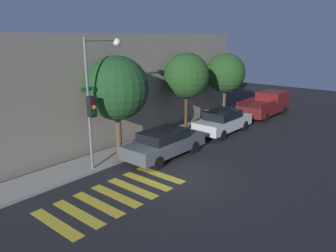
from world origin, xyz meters
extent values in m
plane|color=black|center=(0.00, 0.00, 0.00)|extent=(60.00, 60.00, 0.00)
cube|color=gray|center=(0.00, 4.13, 0.07)|extent=(26.00, 1.87, 0.14)
cube|color=gray|center=(0.00, 8.47, 3.07)|extent=(26.00, 6.00, 6.13)
cube|color=gold|center=(-5.53, 0.80, 0.00)|extent=(0.45, 2.60, 0.00)
cube|color=gold|center=(-4.66, 0.80, 0.00)|extent=(0.45, 2.60, 0.00)
cube|color=gold|center=(-3.80, 0.80, 0.00)|extent=(0.45, 2.60, 0.00)
cube|color=gold|center=(-2.93, 0.80, 0.00)|extent=(0.45, 2.60, 0.00)
cube|color=gold|center=(-2.06, 0.80, 0.00)|extent=(0.45, 2.60, 0.00)
cube|color=gold|center=(-1.20, 0.80, 0.00)|extent=(0.45, 2.60, 0.00)
cube|color=gold|center=(-0.33, 0.80, 0.00)|extent=(0.45, 2.60, 0.00)
cylinder|color=slate|center=(-2.00, 3.45, 2.99)|extent=(0.12, 0.12, 5.97)
cube|color=black|center=(-2.00, 3.24, 3.05)|extent=(0.30, 0.30, 0.90)
cylinder|color=#4C0C0C|center=(-2.00, 3.08, 3.32)|extent=(0.18, 0.02, 0.18)
cylinder|color=yellow|center=(-2.00, 3.08, 3.05)|extent=(0.18, 0.02, 0.18)
cylinder|color=#0C3819|center=(-2.00, 3.08, 2.78)|extent=(0.18, 0.02, 0.18)
cube|color=#19662D|center=(-2.00, 3.45, 3.79)|extent=(0.70, 0.02, 0.18)
cylinder|color=slate|center=(-1.12, 3.45, 5.82)|extent=(1.76, 0.08, 0.08)
sphere|color=#F9E5B2|center=(-0.24, 3.45, 5.72)|extent=(0.36, 0.36, 0.36)
cube|color=#4C5156|center=(1.52, 2.10, 0.65)|extent=(4.64, 1.77, 0.65)
cube|color=black|center=(1.41, 2.10, 1.21)|extent=(2.41, 1.56, 0.46)
cylinder|color=black|center=(2.96, 2.90, 0.33)|extent=(0.65, 0.22, 0.65)
cylinder|color=black|center=(2.96, 1.30, 0.33)|extent=(0.65, 0.22, 0.65)
cylinder|color=black|center=(0.08, 2.90, 0.33)|extent=(0.65, 0.22, 0.65)
cylinder|color=black|center=(0.08, 1.30, 0.33)|extent=(0.65, 0.22, 0.65)
cube|color=silver|center=(7.23, 2.10, 0.65)|extent=(4.50, 1.76, 0.65)
cube|color=black|center=(7.11, 2.10, 1.23)|extent=(2.34, 1.55, 0.50)
cylinder|color=black|center=(8.62, 2.89, 0.33)|extent=(0.65, 0.22, 0.65)
cylinder|color=black|center=(8.62, 1.31, 0.33)|extent=(0.65, 0.22, 0.65)
cylinder|color=black|center=(5.83, 2.89, 0.33)|extent=(0.65, 0.22, 0.65)
cylinder|color=black|center=(5.83, 1.31, 0.33)|extent=(0.65, 0.22, 0.65)
cube|color=maroon|center=(13.29, 2.10, 0.71)|extent=(5.31, 2.03, 0.77)
cube|color=maroon|center=(14.75, 2.10, 1.42)|extent=(2.39, 1.87, 0.66)
cube|color=maroon|center=(11.96, 2.99, 1.24)|extent=(2.66, 0.08, 0.28)
cube|color=maroon|center=(11.96, 1.21, 1.24)|extent=(2.66, 0.08, 0.28)
cylinder|color=black|center=(14.94, 3.03, 0.33)|extent=(0.65, 0.22, 0.65)
cylinder|color=black|center=(14.94, 1.17, 0.33)|extent=(0.65, 0.22, 0.65)
cylinder|color=black|center=(11.64, 3.03, 0.33)|extent=(0.65, 0.22, 0.65)
cylinder|color=black|center=(11.64, 1.17, 0.33)|extent=(0.65, 0.22, 0.65)
cylinder|color=brown|center=(0.09, 3.97, 1.18)|extent=(0.29, 0.29, 2.35)
sphere|color=#1E4721|center=(0.09, 3.97, 3.54)|extent=(3.16, 3.16, 3.16)
cylinder|color=#42301E|center=(5.75, 3.97, 1.30)|extent=(0.21, 0.21, 2.60)
sphere|color=#234C1E|center=(5.75, 3.97, 3.65)|extent=(2.81, 2.81, 2.81)
cylinder|color=brown|center=(10.42, 3.97, 1.18)|extent=(0.22, 0.22, 2.36)
sphere|color=#234C1E|center=(10.42, 3.97, 3.43)|extent=(2.85, 2.85, 2.85)
camera|label=1|loc=(-10.45, -8.18, 5.96)|focal=35.00mm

